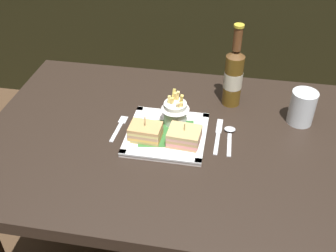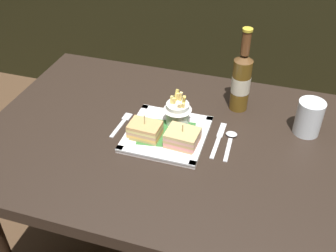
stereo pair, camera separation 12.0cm
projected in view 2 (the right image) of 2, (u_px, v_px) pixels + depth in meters
The scene contains 10 objects.
dining_table at pixel (169, 169), 1.30m from camera, with size 1.15×0.80×0.75m.
square_plate at pixel (167, 135), 1.22m from camera, with size 0.24×0.24×0.02m.
sandwich_half_left at pixel (145, 130), 1.19m from camera, with size 0.10×0.07×0.08m.
sandwich_half_right at pixel (182, 138), 1.16m from camera, with size 0.10×0.08×0.07m.
fries_cup at pixel (178, 110), 1.23m from camera, with size 0.09×0.09×0.12m.
beer_bottle at pixel (241, 80), 1.28m from camera, with size 0.06×0.06×0.28m.
water_glass at pixel (308, 120), 1.21m from camera, with size 0.08×0.08×0.11m.
fork at pixel (122, 123), 1.27m from camera, with size 0.03×0.13×0.00m.
knife at pixel (219, 138), 1.21m from camera, with size 0.02×0.17×0.00m.
spoon at pixel (231, 138), 1.21m from camera, with size 0.03×0.14×0.01m.
Camera 2 is at (0.28, -0.91, 1.52)m, focal length 42.62 mm.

